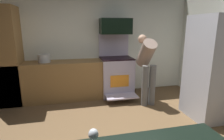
# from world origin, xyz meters

# --- Properties ---
(wall_back) EXTENTS (5.20, 0.12, 2.60)m
(wall_back) POSITION_xyz_m (0.00, 2.34, 1.30)
(wall_back) COLOR silver
(wall_back) RESTS_ON ground
(lower_cabinet_run) EXTENTS (2.40, 0.60, 0.90)m
(lower_cabinet_run) POSITION_xyz_m (-0.90, 1.98, 0.45)
(lower_cabinet_run) COLOR olive
(lower_cabinet_run) RESTS_ON ground
(cabinet_column) EXTENTS (0.60, 0.60, 2.10)m
(cabinet_column) POSITION_xyz_m (-1.90, 1.98, 1.05)
(cabinet_column) COLOR olive
(cabinet_column) RESTS_ON ground
(oven_range) EXTENTS (0.76, 0.99, 1.50)m
(oven_range) POSITION_xyz_m (0.54, 1.97, 0.51)
(oven_range) COLOR #BAB0C8
(oven_range) RESTS_ON ground
(microwave) EXTENTS (0.74, 0.38, 0.37)m
(microwave) POSITION_xyz_m (0.54, 2.06, 1.69)
(microwave) COLOR black
(microwave) RESTS_ON oven_range
(refrigerator) EXTENTS (0.86, 0.78, 1.88)m
(refrigerator) POSITION_xyz_m (2.03, 0.46, 0.94)
(refrigerator) COLOR #B2B4C0
(refrigerator) RESTS_ON ground
(person_cook) EXTENTS (0.31, 0.66, 1.51)m
(person_cook) POSITION_xyz_m (1.07, 1.35, 0.90)
(person_cook) COLOR #606060
(person_cook) RESTS_ON ground
(wine_glass_mid) EXTENTS (0.06, 0.06, 0.16)m
(wine_glass_mid) POSITION_xyz_m (-0.42, -1.25, 1.01)
(wine_glass_mid) COLOR silver
(wine_glass_mid) RESTS_ON counter_island
(stock_pot) EXTENTS (0.27, 0.27, 0.18)m
(stock_pot) POSITION_xyz_m (-1.12, 1.98, 0.99)
(stock_pot) COLOR #B3B5B6
(stock_pot) RESTS_ON lower_cabinet_run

